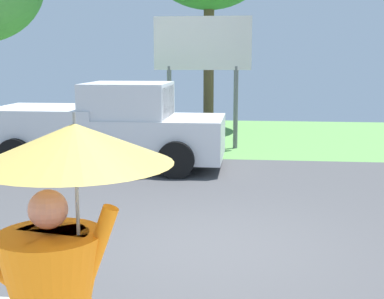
{
  "coord_description": "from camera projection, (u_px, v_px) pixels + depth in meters",
  "views": [
    {
      "loc": [
        0.54,
        -6.48,
        2.41
      ],
      "look_at": [
        -0.28,
        1.0,
        1.1
      ],
      "focal_mm": 49.13,
      "sensor_mm": 36.0,
      "label": 1
    }
  ],
  "objects": [
    {
      "name": "ground_plane",
      "position": [
        218.0,
        193.0,
        9.71
      ],
      "size": [
        40.0,
        22.0,
        0.2
      ],
      "color": "#424244"
    },
    {
      "name": "monk_pedestrian",
      "position": [
        59.0,
        288.0,
        2.97
      ],
      "size": [
        1.11,
        1.07,
        2.13
      ],
      "rotation": [
        0.0,
        0.0,
        0.25
      ],
      "color": "orange",
      "rests_on": "ground_plane"
    },
    {
      "name": "pickup_truck",
      "position": [
        108.0,
        128.0,
        11.73
      ],
      "size": [
        5.2,
        2.28,
        1.88
      ],
      "rotation": [
        0.0,
        0.0,
        0.11
      ],
      "color": "silver",
      "rests_on": "ground_plane"
    },
    {
      "name": "roadside_billboard",
      "position": [
        202.0,
        53.0,
        13.92
      ],
      "size": [
        2.6,
        0.12,
        3.5
      ],
      "color": "slate",
      "rests_on": "ground_plane"
    }
  ]
}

